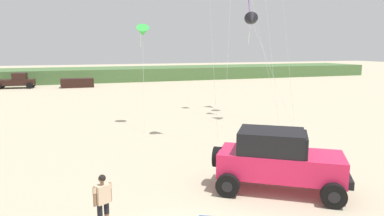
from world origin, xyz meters
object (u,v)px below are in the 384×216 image
(distant_pickup, at_px, (17,81))
(kite_black_sled, at_px, (252,20))
(distant_sedan, at_px, (77,83))
(jeep, at_px, (278,159))
(kite_orange_streamer, at_px, (143,32))
(person_watching, at_px, (103,199))

(distant_pickup, height_order, kite_black_sled, kite_black_sled)
(distant_sedan, bearing_deg, distant_pickup, 169.27)
(jeep, distance_m, kite_orange_streamer, 14.25)
(jeep, xyz_separation_m, distant_pickup, (-13.38, 40.74, -0.26))
(distant_pickup, distance_m, kite_black_sled, 35.19)
(jeep, bearing_deg, kite_black_sled, 66.67)
(kite_orange_streamer, distance_m, kite_black_sled, 7.36)
(kite_orange_streamer, height_order, kite_black_sled, kite_black_sled)
(distant_sedan, height_order, kite_orange_streamer, kite_orange_streamer)
(distant_sedan, bearing_deg, kite_black_sled, -67.98)
(kite_black_sled, bearing_deg, person_watching, -132.74)
(distant_sedan, bearing_deg, person_watching, -89.68)
(jeep, bearing_deg, kite_orange_streamer, 99.59)
(jeep, relative_size, person_watching, 2.96)
(person_watching, height_order, distant_sedan, person_watching)
(kite_orange_streamer, bearing_deg, person_watching, -106.42)
(person_watching, relative_size, distant_sedan, 0.40)
(person_watching, bearing_deg, jeep, 7.52)
(jeep, height_order, person_watching, jeep)
(distant_pickup, height_order, distant_sedan, distant_pickup)
(person_watching, distance_m, distant_sedan, 40.03)
(distant_sedan, relative_size, kite_orange_streamer, 0.62)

